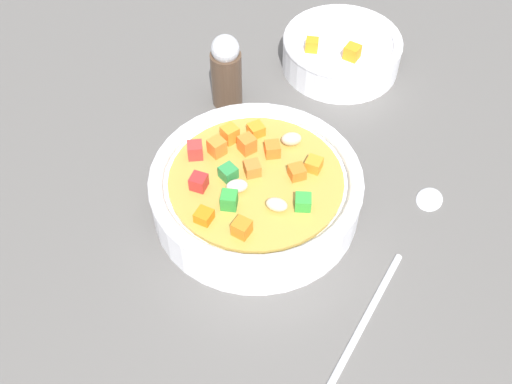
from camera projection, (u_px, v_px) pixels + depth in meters
The scene contains 5 objects.
ground_plane at pixel (256, 214), 59.31cm from camera, with size 140.00×140.00×2.00cm, color #565451.
soup_bowl_main at pixel (256, 189), 56.47cm from camera, with size 19.71×19.71×5.96cm.
spoon at pixel (404, 246), 55.17cm from camera, with size 14.23×21.32×0.93cm.
side_bowl_small at pixel (341, 51), 70.54cm from camera, with size 13.76×13.76×5.01cm.
pepper_shaker at pixel (226, 71), 65.00cm from camera, with size 3.35×3.35×8.70cm.
Camera 1 is at (32.36, -16.47, 45.95)cm, focal length 42.60 mm.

